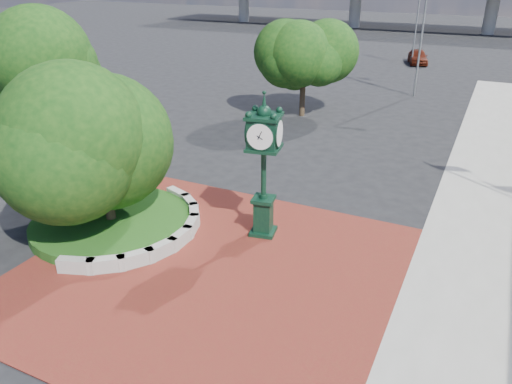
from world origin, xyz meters
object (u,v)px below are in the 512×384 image
Objects in this scene: parked_car at (418,57)px; post_clock at (264,161)px; street_lamp_far at (420,14)px; street_lamp_near at (426,24)px.

post_clock is at bearing -104.59° from parked_car.
street_lamp_far is at bearing 91.46° from post_clock.
street_lamp_far is (-0.97, 37.86, 1.99)m from post_clock.
parked_car is at bearing 99.32° from street_lamp_near.
post_clock is 1.27× the size of parked_car.
street_lamp_far is (-2.52, 12.98, -0.37)m from street_lamp_near.
street_lamp_far is (-0.19, -1.21, 4.24)m from parked_car.
post_clock reaches higher than parked_car.
post_clock is 37.92m from street_lamp_far.
parked_car is 0.50× the size of street_lamp_far.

